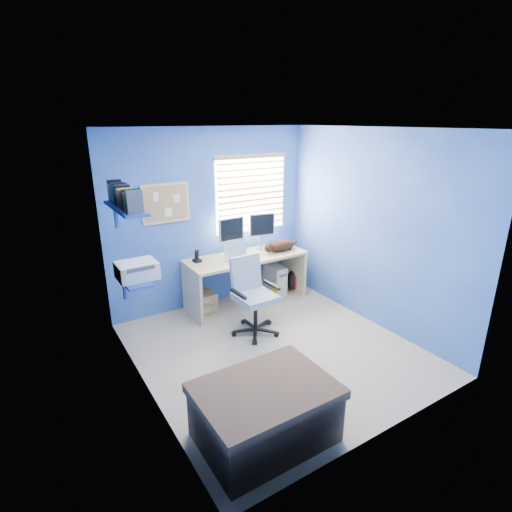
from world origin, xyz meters
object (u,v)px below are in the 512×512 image
cat (281,246)px  office_chair (253,305)px  laptop (239,253)px  tower_pc (275,279)px  desk (246,280)px

cat → office_chair: bearing=-150.8°
cat → office_chair: office_chair is taller
laptop → tower_pc: laptop is taller
laptop → cat: bearing=8.7°
laptop → office_chair: bearing=-100.3°
tower_pc → office_chair: office_chair is taller
desk → tower_pc: size_ratio=3.87×
desk → cat: size_ratio=3.82×
laptop → tower_pc: (0.76, 0.24, -0.62)m
desk → tower_pc: 0.60m
desk → office_chair: (-0.35, -0.76, -0.01)m
desk → cat: 0.72m
tower_pc → office_chair: size_ratio=0.46×
laptop → office_chair: size_ratio=0.34×
laptop → office_chair: office_chair is taller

